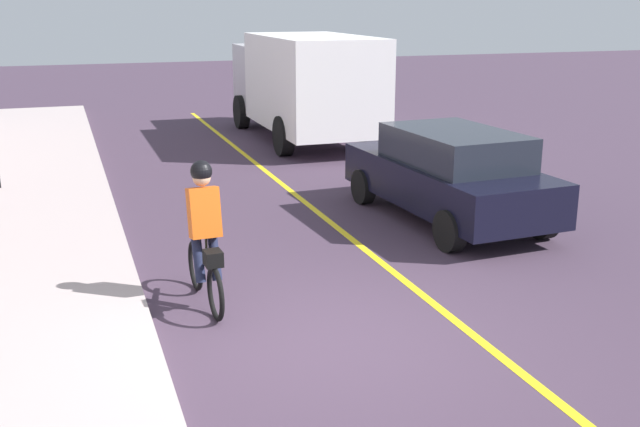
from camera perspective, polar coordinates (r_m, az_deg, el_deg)
ground_plane at (r=8.48m, az=0.63°, el=-9.61°), size 80.00×80.00×0.00m
lane_line_centre at (r=9.10m, az=10.26°, el=-8.04°), size 36.00×0.12×0.01m
cyclist_lead at (r=9.19m, az=-8.69°, el=-1.65°), size 1.71×0.38×1.83m
patrol_sedan at (r=12.94m, az=9.68°, el=3.00°), size 4.50×2.13×1.58m
box_truck_background at (r=20.29m, az=-1.23°, el=9.87°), size 6.72×2.55×2.78m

